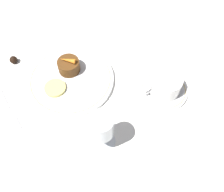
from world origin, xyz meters
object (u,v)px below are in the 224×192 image
object	(u,v)px
coffee_cup	(165,84)
fork	(10,112)
wine_glass	(102,128)
dessert_cake	(69,66)
dinner_plate	(70,80)

from	to	relation	value
coffee_cup	fork	distance (m)	0.46
coffee_cup	fork	bearing A→B (deg)	-13.67
wine_glass	dessert_cake	size ratio (longest dim) A/B	1.90
wine_glass	dessert_cake	distance (m)	0.27
coffee_cup	fork	size ratio (longest dim) A/B	0.71
fork	coffee_cup	bearing A→B (deg)	166.33
dinner_plate	dessert_cake	world-z (taller)	dessert_cake
coffee_cup	dessert_cake	distance (m)	0.30
dinner_plate	wine_glass	bearing A→B (deg)	94.72
coffee_cup	dessert_cake	bearing A→B (deg)	-36.88
fork	dessert_cake	size ratio (longest dim) A/B	2.50
dinner_plate	dessert_cake	xyz separation A→B (m)	(-0.01, -0.03, 0.03)
dessert_cake	fork	bearing A→B (deg)	18.99
fork	dessert_cake	bearing A→B (deg)	-161.01
coffee_cup	dessert_cake	xyz separation A→B (m)	(0.24, -0.18, -0.01)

